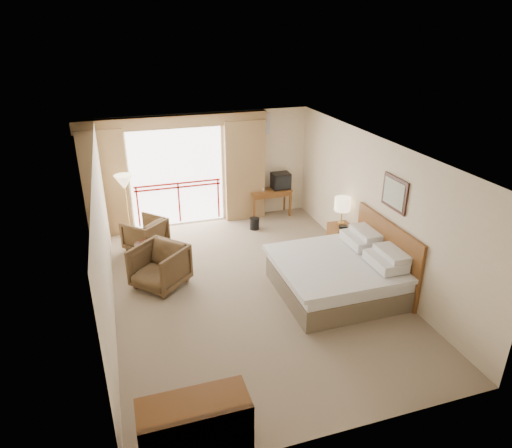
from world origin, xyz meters
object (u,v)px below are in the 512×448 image
object	(u,v)px
side_table	(146,251)
wastebasket	(254,224)
desk	(269,195)
armchair_near	(161,285)
dresser	(195,431)
tv	(281,181)
nightstand	(341,239)
table_lamp	(342,205)
bed	(339,274)
armchair_far	(147,249)
floor_lamp	(124,185)

from	to	relation	value
side_table	wastebasket	bearing A→B (deg)	21.45
desk	armchair_near	distance (m)	4.18
dresser	tv	bearing A→B (deg)	61.43
desk	side_table	xyz separation A→B (m)	(-3.29, -1.83, -0.21)
nightstand	table_lamp	size ratio (longest dim) A/B	1.06
bed	armchair_far	distance (m)	4.35
bed	desk	size ratio (longest dim) A/B	1.98
tv	table_lamp	bearing A→B (deg)	-95.49
bed	dresser	distance (m)	4.18
armchair_near	dresser	size ratio (longest dim) A/B	0.73
desk	armchair_far	distance (m)	3.45
bed	tv	distance (m)	3.94
nightstand	tv	size ratio (longest dim) A/B	1.40
table_lamp	armchair_near	xyz separation A→B (m)	(-3.89, -0.25, -1.11)
dresser	armchair_near	bearing A→B (deg)	88.32
nightstand	table_lamp	bearing A→B (deg)	91.62
desk	armchair_near	xyz separation A→B (m)	(-3.12, -2.72, -0.55)
nightstand	tv	distance (m)	2.58
table_lamp	desk	size ratio (longest dim) A/B	0.56
desk	side_table	size ratio (longest dim) A/B	2.19
side_table	floor_lamp	size ratio (longest dim) A/B	0.31
table_lamp	side_table	distance (m)	4.19
tv	side_table	world-z (taller)	tv
desk	wastebasket	size ratio (longest dim) A/B	3.75
wastebasket	armchair_near	distance (m)	3.16
nightstand	dresser	world-z (taller)	dresser
wastebasket	dresser	bearing A→B (deg)	-113.41
nightstand	armchair_far	world-z (taller)	nightstand
wastebasket	table_lamp	bearing A→B (deg)	-50.19
table_lamp	armchair_far	size ratio (longest dim) A/B	0.77
wastebasket	armchair_far	world-z (taller)	armchair_far
tv	bed	bearing A→B (deg)	-111.05
bed	tv	size ratio (longest dim) A/B	4.66
table_lamp	armchair_near	distance (m)	4.06
desk	side_table	world-z (taller)	desk
table_lamp	armchair_near	world-z (taller)	table_lamp
desk	nightstand	bearing A→B (deg)	-68.25
wastebasket	floor_lamp	distance (m)	3.17
desk	armchair_far	world-z (taller)	desk
desk	floor_lamp	world-z (taller)	floor_lamp
bed	table_lamp	bearing A→B (deg)	62.11
table_lamp	nightstand	bearing A→B (deg)	-90.00
side_table	dresser	size ratio (longest dim) A/B	0.39
armchair_near	floor_lamp	world-z (taller)	floor_lamp
bed	floor_lamp	bearing A→B (deg)	136.18
tv	armchair_far	world-z (taller)	tv
armchair_near	dresser	distance (m)	3.96
wastebasket	dresser	xyz separation A→B (m)	(-2.54, -5.88, 0.27)
nightstand	side_table	xyz separation A→B (m)	(-4.07, 0.70, 0.02)
table_lamp	dresser	bearing A→B (deg)	-133.39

